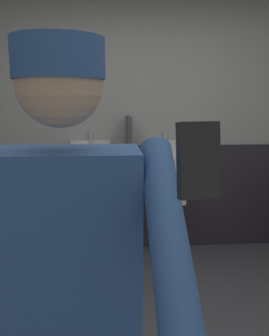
# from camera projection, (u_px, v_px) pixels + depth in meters

# --- Properties ---
(wall_back) EXTENTS (4.41, 0.12, 2.78)m
(wall_back) POSITION_uv_depth(u_px,v_px,m) (144.00, 116.00, 3.70)
(wall_back) COLOR #B2B2AD
(wall_back) RESTS_ON ground_plane
(wainscot_band_back) EXTENTS (3.81, 0.03, 1.09)m
(wainscot_band_back) POSITION_uv_depth(u_px,v_px,m) (144.00, 197.00, 3.78)
(wainscot_band_back) COLOR #2D2833
(wainscot_band_back) RESTS_ON ground_plane
(urinal_left) EXTENTS (0.40, 0.34, 1.24)m
(urinal_left) POSITION_uv_depth(u_px,v_px,m) (91.00, 179.00, 3.56)
(urinal_left) COLOR white
(urinal_left) RESTS_ON ground_plane
(urinal_middle) EXTENTS (0.40, 0.34, 1.24)m
(urinal_middle) POSITION_uv_depth(u_px,v_px,m) (166.00, 178.00, 3.61)
(urinal_middle) COLOR white
(urinal_middle) RESTS_ON ground_plane
(privacy_divider_panel) EXTENTS (0.04, 0.40, 0.90)m
(privacy_divider_panel) POSITION_uv_depth(u_px,v_px,m) (129.00, 163.00, 3.49)
(privacy_divider_panel) COLOR #4C4C51
(person) EXTENTS (0.66, 0.60, 1.72)m
(person) POSITION_uv_depth(u_px,v_px,m) (66.00, 280.00, 1.08)
(person) COLOR #2D3342
(person) RESTS_ON ground_plane
(cell_phone) EXTENTS (0.06, 0.04, 0.11)m
(cell_phone) POSITION_uv_depth(u_px,v_px,m) (198.00, 160.00, 0.52)
(cell_phone) COLOR black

